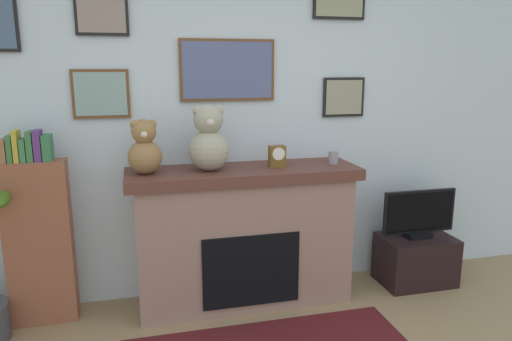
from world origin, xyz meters
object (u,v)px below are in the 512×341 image
bookshelf (39,236)px  television (419,215)px  teddy_bear_tan (209,141)px  tv_stand (415,260)px  mantel_clock (277,156)px  candle_jar (333,157)px  fireplace (244,235)px  teddy_bear_brown (145,150)px

bookshelf → television: size_ratio=2.18×
bookshelf → teddy_bear_tan: (1.18, -0.06, 0.62)m
tv_stand → mantel_clock: bearing=178.3°
candle_jar → fireplace: bearing=178.5°
television → mantel_clock: size_ratio=3.99×
bookshelf → teddy_bear_tan: size_ratio=2.92×
teddy_bear_brown → television: bearing=-1.0°
candle_jar → teddy_bear_tan: 0.96m
bookshelf → mantel_clock: bearing=-2.2°
teddy_bear_tan → candle_jar: bearing=0.0°
bookshelf → mantel_clock: (1.68, -0.06, 0.49)m
teddy_bear_brown → bookshelf: bearing=175.1°
tv_stand → teddy_bear_brown: size_ratio=1.57×
fireplace → teddy_bear_tan: 0.77m
fireplace → tv_stand: (1.45, -0.05, -0.33)m
fireplace → mantel_clock: (0.25, -0.02, 0.60)m
fireplace → television: 1.45m
fireplace → mantel_clock: mantel_clock is taller
tv_stand → candle_jar: (-0.75, 0.04, 0.89)m
candle_jar → teddy_bear_tan: teddy_bear_tan is taller
television → teddy_bear_brown: (-2.14, 0.04, 0.62)m
television → teddy_bear_tan: 1.83m
teddy_bear_brown → tv_stand: bearing=-1.0°
television → teddy_bear_brown: bearing=179.0°
bookshelf → mantel_clock: size_ratio=8.69×
television → candle_jar: 0.90m
fireplace → teddy_bear_brown: (-0.70, -0.02, 0.69)m
teddy_bear_tan → bookshelf: bearing=176.9°
candle_jar → tv_stand: bearing=-2.8°
teddy_bear_tan → mantel_clock: bearing=-0.1°
mantel_clock → teddy_bear_tan: size_ratio=0.34×
television → mantel_clock: 1.31m
mantel_clock → candle_jar: bearing=0.2°
candle_jar → teddy_bear_brown: bearing=-180.0°
tv_stand → television: bearing=-90.0°
mantel_clock → teddy_bear_brown: size_ratio=0.42×
bookshelf → candle_jar: size_ratio=14.02×
bookshelf → teddy_bear_brown: bearing=-4.9°
fireplace → bookshelf: size_ratio=1.24×
fireplace → tv_stand: 1.49m
bookshelf → teddy_bear_brown: teddy_bear_brown is taller
bookshelf → mantel_clock: 1.75m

